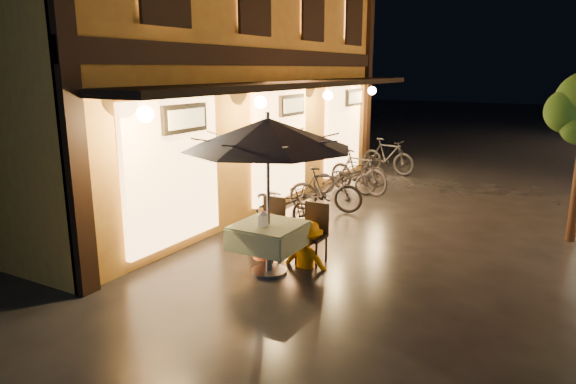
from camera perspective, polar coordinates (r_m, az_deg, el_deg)
The scene contains 15 objects.
ground at distance 6.94m, azimuth 7.33°, elevation -12.77°, with size 90.00×90.00×0.00m, color black.
west_building at distance 12.67m, azimuth -10.23°, elevation 16.25°, with size 5.90×11.40×7.40m.
cafe_table at distance 7.84m, azimuth -2.16°, elevation -4.90°, with size 0.99×0.99×0.78m.
patio_umbrella at distance 7.49m, azimuth -2.27°, elevation 6.50°, with size 2.54×2.54×2.46m.
cafe_chair_left at distance 8.65m, azimuth -1.87°, elevation -3.45°, with size 0.42×0.42×0.97m.
cafe_chair_right at distance 8.28m, azimuth 2.88°, elevation -4.25°, with size 0.42×0.42×0.97m.
table_lantern at distance 7.61m, azimuth -2.79°, elevation -2.86°, with size 0.16×0.16×0.25m.
person_orange at distance 8.48m, azimuth -2.60°, elevation -2.24°, with size 0.74×0.58×1.52m, color #C94B1A.
person_yellow at distance 8.06m, azimuth 2.16°, elevation -3.35°, with size 0.94×0.54×1.45m, color #FF8D00.
bicycle_0 at distance 10.33m, azimuth -0.53°, elevation -1.27°, with size 0.56×1.62×0.85m, color black.
bicycle_1 at distance 11.22m, azimuth 4.18°, elevation 0.23°, with size 0.46×1.63×0.98m, color black.
bicycle_2 at distance 12.82m, azimuth 6.32°, elevation 1.51°, with size 0.55×1.57×0.82m, color black.
bicycle_3 at distance 13.02m, azimuth 7.80°, elevation 2.23°, with size 0.51×1.80×1.08m, color black.
bicycle_4 at distance 13.98m, azimuth 7.88°, elevation 2.52°, with size 0.56×1.62×0.85m, color black.
bicycle_5 at distance 15.60m, azimuth 11.01°, elevation 3.92°, with size 0.49×1.75×1.05m, color black.
Camera 1 is at (2.28, -5.80, 3.06)m, focal length 32.00 mm.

